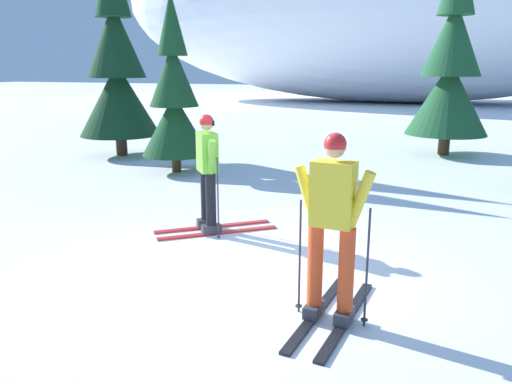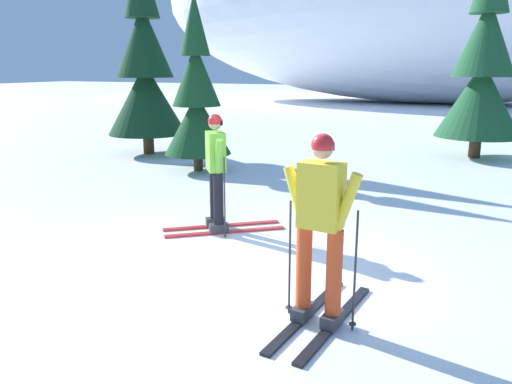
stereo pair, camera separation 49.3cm
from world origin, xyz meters
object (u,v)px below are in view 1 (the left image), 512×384
(skier_yellow_jacket, at_px, (332,227))
(pine_tree_far_left, at_px, (117,69))
(pine_tree_center_left, at_px, (174,99))
(pine_tree_center, at_px, (451,67))
(skier_lime_jacket, at_px, (208,172))

(skier_yellow_jacket, relative_size, pine_tree_far_left, 0.33)
(pine_tree_center_left, bearing_deg, pine_tree_far_left, 148.00)
(skier_yellow_jacket, xyz_separation_m, pine_tree_center, (1.20, 10.50, 1.41))
(skier_lime_jacket, height_order, pine_tree_far_left, pine_tree_far_left)
(skier_yellow_jacket, relative_size, pine_tree_center, 0.32)
(skier_yellow_jacket, distance_m, skier_lime_jacket, 3.10)
(pine_tree_far_left, bearing_deg, skier_yellow_jacket, -46.13)
(pine_tree_center_left, bearing_deg, pine_tree_center, 37.23)
(skier_yellow_jacket, xyz_separation_m, pine_tree_far_left, (-7.25, 7.55, 1.38))
(pine_tree_far_left, bearing_deg, skier_lime_jacket, -46.95)
(skier_lime_jacket, distance_m, pine_tree_center, 9.14)
(pine_tree_far_left, xyz_separation_m, pine_tree_center_left, (2.51, -1.57, -0.65))
(skier_lime_jacket, xyz_separation_m, pine_tree_far_left, (-5.03, 5.39, 1.43))
(skier_yellow_jacket, height_order, pine_tree_center_left, pine_tree_center_left)
(skier_lime_jacket, xyz_separation_m, pine_tree_center_left, (-2.53, 3.82, 0.78))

